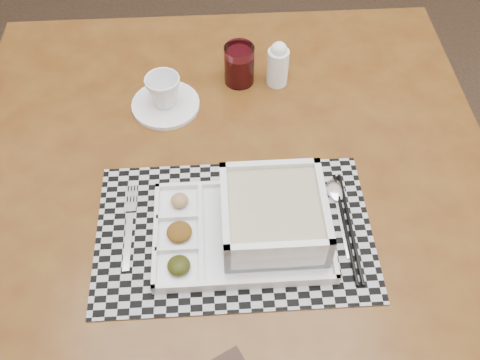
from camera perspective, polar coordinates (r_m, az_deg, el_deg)
The scene contains 11 objects.
floor at distance 2.03m, azimuth -1.67°, elevation -2.06°, with size 5.00×5.00×0.00m, color black.
dining_table at distance 1.13m, azimuth -1.14°, elevation -2.53°, with size 1.13×1.13×0.81m.
placemat at distance 0.99m, azimuth -0.62°, elevation -5.49°, with size 0.50×0.32×0.00m, color #AAABB2.
serving_tray at distance 0.96m, azimuth 2.52°, elevation -4.33°, with size 0.33×0.23×0.09m.
fork at distance 1.01m, azimuth -11.78°, elevation -4.67°, with size 0.02×0.19×0.00m.
spoon at distance 1.04m, azimuth 10.28°, elevation -1.67°, with size 0.04×0.18×0.01m.
chopsticks at distance 1.01m, azimuth 11.41°, elevation -4.88°, with size 0.03×0.24×0.01m.
saucer at distance 1.20m, azimuth -7.93°, elevation 7.96°, with size 0.15×0.15×0.01m, color white.
cup at distance 1.17m, azimuth -8.15°, elevation 9.38°, with size 0.08×0.08×0.07m, color white.
juice_glass at distance 1.23m, azimuth -0.08°, elevation 12.07°, with size 0.07×0.07×0.09m.
creamer_bottle at distance 1.22m, azimuth 4.06°, elevation 12.24°, with size 0.05×0.05×0.11m.
Camera 1 is at (-0.06, -1.18, 1.65)m, focal length 40.00 mm.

